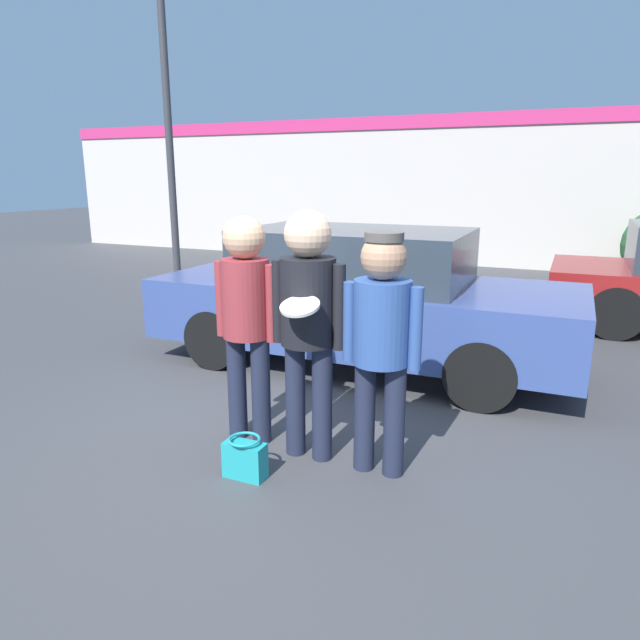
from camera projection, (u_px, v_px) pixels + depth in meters
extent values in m
plane|color=#3F3F42|center=(283.00, 439.00, 4.61)|extent=(56.00, 56.00, 0.00)
cube|color=beige|center=(484.00, 191.00, 13.02)|extent=(24.00, 0.18, 3.43)
cube|color=#CC2D6B|center=(488.00, 119.00, 12.54)|extent=(24.00, 0.04, 0.30)
cylinder|color=#1E2338|center=(237.00, 387.00, 4.57)|extent=(0.15, 0.15, 0.86)
cylinder|color=#1E2338|center=(261.00, 391.00, 4.49)|extent=(0.15, 0.15, 0.86)
cylinder|color=maroon|center=(246.00, 298.00, 4.35)|extent=(0.37, 0.37, 0.61)
cylinder|color=maroon|center=(221.00, 299.00, 4.44)|extent=(0.09, 0.09, 0.59)
cylinder|color=maroon|center=(272.00, 304.00, 4.27)|extent=(0.09, 0.09, 0.59)
sphere|color=tan|center=(244.00, 237.00, 4.24)|extent=(0.32, 0.32, 0.32)
cylinder|color=#1E2338|center=(295.00, 398.00, 4.29)|extent=(0.15, 0.15, 0.89)
cylinder|color=#1E2338|center=(322.00, 403.00, 4.20)|extent=(0.15, 0.15, 0.89)
cylinder|color=black|center=(308.00, 302.00, 4.06)|extent=(0.40, 0.40, 0.63)
cylinder|color=black|center=(278.00, 301.00, 4.16)|extent=(0.09, 0.09, 0.61)
cylinder|color=black|center=(339.00, 307.00, 3.97)|extent=(0.09, 0.09, 0.61)
sphere|color=#DBB28E|center=(308.00, 234.00, 3.94)|extent=(0.33, 0.33, 0.33)
cylinder|color=silver|center=(300.00, 306.00, 3.78)|extent=(0.27, 0.26, 0.10)
cylinder|color=#1E2338|center=(365.00, 415.00, 4.07)|extent=(0.15, 0.15, 0.82)
cylinder|color=#1E2338|center=(394.00, 421.00, 3.99)|extent=(0.15, 0.15, 0.82)
cylinder|color=#2D4C8C|center=(382.00, 322.00, 3.86)|extent=(0.39, 0.39, 0.58)
cylinder|color=#2D4C8C|center=(350.00, 322.00, 3.95)|extent=(0.09, 0.09, 0.56)
cylinder|color=#2D4C8C|center=(416.00, 329.00, 3.77)|extent=(0.09, 0.09, 0.56)
sphere|color=tan|center=(384.00, 257.00, 3.75)|extent=(0.31, 0.31, 0.31)
cylinder|color=#4C4742|center=(384.00, 237.00, 3.71)|extent=(0.26, 0.26, 0.06)
cube|color=#334784|center=(362.00, 311.00, 6.33)|extent=(4.61, 1.78, 0.67)
cube|color=#28333D|center=(355.00, 255.00, 6.21)|extent=(2.40, 1.53, 0.57)
cylinder|color=black|center=(502.00, 332.00, 6.54)|extent=(0.66, 0.22, 0.66)
cylinder|color=black|center=(481.00, 375.00, 5.14)|extent=(0.66, 0.22, 0.66)
cylinder|color=black|center=(281.00, 309.00, 7.66)|extent=(0.66, 0.22, 0.66)
cylinder|color=black|center=(214.00, 339.00, 6.26)|extent=(0.66, 0.22, 0.66)
cylinder|color=black|center=(610.00, 289.00, 8.87)|extent=(0.70, 0.22, 0.70)
cylinder|color=black|center=(616.00, 313.00, 7.36)|extent=(0.70, 0.22, 0.70)
cylinder|color=#38383D|center=(168.00, 116.00, 8.95)|extent=(0.12, 0.12, 5.97)
cube|color=teal|center=(245.00, 460.00, 4.01)|extent=(0.30, 0.14, 0.26)
torus|color=teal|center=(244.00, 439.00, 3.97)|extent=(0.23, 0.23, 0.02)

